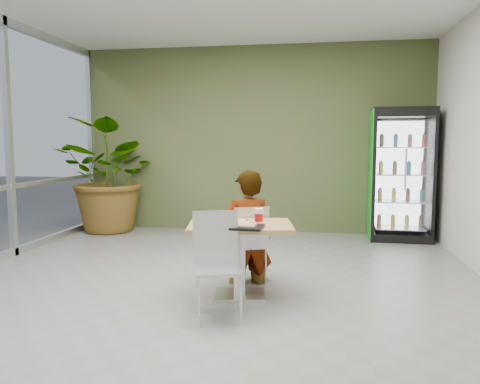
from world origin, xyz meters
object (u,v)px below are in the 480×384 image
Objects in this scene: chair_near at (217,255)px; beverage_fridge at (401,174)px; chair_far at (250,238)px; potted_plant at (112,176)px; cafeteria_tray at (241,227)px; dining_table at (240,245)px; soda_cup at (259,217)px; seated_woman at (247,240)px.

chair_near is 4.35m from beverage_fridge.
potted_plant is (-2.77, 2.61, 0.47)m from chair_far.
chair_far is 0.78m from cafeteria_tray.
chair_near is 4.47m from potted_plant.
soda_cup reaches higher than dining_table.
potted_plant is (-2.74, 2.57, 0.50)m from seated_woman.
seated_woman is at bearing 65.27° from chair_near.
chair_near is 0.60× the size of seated_woman.
beverage_fridge reaches higher than soda_cup.
chair_near reaches higher than chair_far.
cafeteria_tray is 0.19× the size of beverage_fridge.
seated_woman is (-0.03, 0.03, -0.03)m from chair_far.
cafeteria_tray is (0.18, 0.26, 0.22)m from chair_near.
chair_far is at bearing 112.63° from seated_woman.
chair_near is 0.45× the size of beverage_fridge.
dining_table is at bearing 57.32° from chair_near.
soda_cup is 0.29m from cafeteria_tray.
chair_far is 0.06m from seated_woman.
potted_plant is at bearing -176.62° from beverage_fridge.
seated_woman is 3.79m from potted_plant.
potted_plant is (-2.79, 3.35, 0.22)m from cafeteria_tray.
dining_table is 0.53× the size of beverage_fridge.
soda_cup is (0.16, -0.49, 0.32)m from chair_far.
dining_table is 4.17m from potted_plant.
seated_woman reaches higher than cafeteria_tray.
seated_woman is at bearing -67.37° from chair_far.
dining_table is 0.57× the size of potted_plant.
chair_far reaches higher than cafeteria_tray.
potted_plant is at bearing 108.08° from chair_near.
beverage_fridge is at bearing 41.59° from chair_near.
soda_cup is 0.07× the size of beverage_fridge.
seated_woman is 0.74× the size of beverage_fridge.
potted_plant is at bearing 131.48° from dining_table.
seated_woman is 0.79× the size of potted_plant.
chair_far is 0.44× the size of potted_plant.
dining_table is at bearing -120.63° from beverage_fridge.
dining_table is 7.23× the size of soda_cup.
chair_far is (0.03, 0.50, -0.03)m from dining_table.
chair_near is at bearing -125.13° from cafeteria_tray.
cafeteria_tray is 4.01m from beverage_fridge.
dining_table is 3.85m from beverage_fridge.
chair_near is (-0.16, -1.00, 0.04)m from chair_far.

